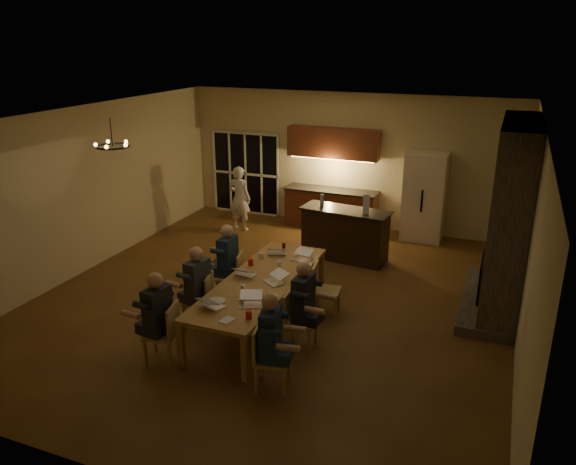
# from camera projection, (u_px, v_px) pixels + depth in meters

# --- Properties ---
(floor) EXTENTS (9.00, 9.00, 0.00)m
(floor) POSITION_uv_depth(u_px,v_px,m) (274.00, 300.00, 9.97)
(floor) COLOR brown
(floor) RESTS_ON ground
(back_wall) EXTENTS (8.00, 0.04, 3.20)m
(back_wall) POSITION_uv_depth(u_px,v_px,m) (348.00, 161.00, 13.39)
(back_wall) COLOR #C0B088
(back_wall) RESTS_ON ground
(left_wall) EXTENTS (0.04, 9.00, 3.20)m
(left_wall) POSITION_uv_depth(u_px,v_px,m) (83.00, 190.00, 10.85)
(left_wall) COLOR #C0B088
(left_wall) RESTS_ON ground
(right_wall) EXTENTS (0.04, 9.00, 3.20)m
(right_wall) POSITION_uv_depth(u_px,v_px,m) (531.00, 246.00, 8.02)
(right_wall) COLOR #C0B088
(right_wall) RESTS_ON ground
(ceiling) EXTENTS (8.00, 9.00, 0.04)m
(ceiling) POSITION_uv_depth(u_px,v_px,m) (273.00, 117.00, 8.89)
(ceiling) COLOR white
(ceiling) RESTS_ON back_wall
(french_doors) EXTENTS (1.86, 0.08, 2.10)m
(french_doors) POSITION_uv_depth(u_px,v_px,m) (246.00, 174.00, 14.48)
(french_doors) COLOR black
(french_doors) RESTS_ON ground
(fireplace) EXTENTS (0.58, 2.50, 3.20)m
(fireplace) POSITION_uv_depth(u_px,v_px,m) (510.00, 219.00, 9.18)
(fireplace) COLOR #5F574A
(fireplace) RESTS_ON ground
(kitchenette) EXTENTS (2.24, 0.68, 2.40)m
(kitchenette) POSITION_uv_depth(u_px,v_px,m) (332.00, 179.00, 13.35)
(kitchenette) COLOR #5F281B
(kitchenette) RESTS_ON ground
(refrigerator) EXTENTS (0.90, 0.68, 2.00)m
(refrigerator) POSITION_uv_depth(u_px,v_px,m) (424.00, 197.00, 12.60)
(refrigerator) COLOR #EFE0C8
(refrigerator) RESTS_ON ground
(dining_table) EXTENTS (1.10, 3.35, 0.75)m
(dining_table) POSITION_uv_depth(u_px,v_px,m) (261.00, 301.00, 9.08)
(dining_table) COLOR #BE824C
(dining_table) RESTS_ON ground
(bar_island) EXTENTS (1.88, 0.86, 1.08)m
(bar_island) POSITION_uv_depth(u_px,v_px,m) (345.00, 234.00, 11.61)
(bar_island) COLOR black
(bar_island) RESTS_ON ground
(chair_left_near) EXTENTS (0.53, 0.53, 0.89)m
(chair_left_near) POSITION_uv_depth(u_px,v_px,m) (161.00, 333.00, 7.98)
(chair_left_near) COLOR tan
(chair_left_near) RESTS_ON ground
(chair_left_mid) EXTENTS (0.54, 0.54, 0.89)m
(chair_left_mid) POSITION_uv_depth(u_px,v_px,m) (198.00, 300.00, 8.96)
(chair_left_mid) COLOR tan
(chair_left_mid) RESTS_ON ground
(chair_left_far) EXTENTS (0.53, 0.53, 0.89)m
(chair_left_far) POSITION_uv_depth(u_px,v_px,m) (230.00, 276.00, 9.84)
(chair_left_far) COLOR tan
(chair_left_far) RESTS_ON ground
(chair_right_near) EXTENTS (0.51, 0.51, 0.89)m
(chair_right_near) POSITION_uv_depth(u_px,v_px,m) (273.00, 358.00, 7.35)
(chair_right_near) COLOR tan
(chair_right_near) RESTS_ON ground
(chair_right_mid) EXTENTS (0.47, 0.47, 0.89)m
(chair_right_mid) POSITION_uv_depth(u_px,v_px,m) (301.00, 321.00, 8.31)
(chair_right_mid) COLOR tan
(chair_right_mid) RESTS_ON ground
(chair_right_far) EXTENTS (0.50, 0.50, 0.89)m
(chair_right_far) POSITION_uv_depth(u_px,v_px,m) (327.00, 290.00, 9.31)
(chair_right_far) COLOR tan
(chair_right_far) RESTS_ON ground
(person_left_near) EXTENTS (0.67, 0.67, 1.38)m
(person_left_near) POSITION_uv_depth(u_px,v_px,m) (158.00, 318.00, 7.89)
(person_left_near) COLOR #24272E
(person_left_near) RESTS_ON ground
(person_right_near) EXTENTS (0.70, 0.70, 1.38)m
(person_right_near) POSITION_uv_depth(u_px,v_px,m) (270.00, 342.00, 7.27)
(person_right_near) COLOR navy
(person_right_near) RESTS_ON ground
(person_left_mid) EXTENTS (0.69, 0.69, 1.38)m
(person_left_mid) POSITION_uv_depth(u_px,v_px,m) (198.00, 288.00, 8.81)
(person_left_mid) COLOR #31353A
(person_left_mid) RESTS_ON ground
(person_right_mid) EXTENTS (0.63, 0.63, 1.38)m
(person_right_mid) POSITION_uv_depth(u_px,v_px,m) (303.00, 305.00, 8.26)
(person_right_mid) COLOR #24272E
(person_right_mid) RESTS_ON ground
(person_left_far) EXTENTS (0.61, 0.61, 1.38)m
(person_left_far) POSITION_uv_depth(u_px,v_px,m) (228.00, 262.00, 9.81)
(person_left_far) COLOR navy
(person_left_far) RESTS_ON ground
(standing_person) EXTENTS (0.59, 0.41, 1.55)m
(standing_person) POSITION_uv_depth(u_px,v_px,m) (240.00, 198.00, 13.29)
(standing_person) COLOR silver
(standing_person) RESTS_ON ground
(chandelier) EXTENTS (0.55, 0.55, 0.03)m
(chandelier) POSITION_uv_depth(u_px,v_px,m) (113.00, 146.00, 9.03)
(chandelier) COLOR black
(chandelier) RESTS_ON ceiling
(laptop_a) EXTENTS (0.39, 0.37, 0.23)m
(laptop_a) POSITION_uv_depth(u_px,v_px,m) (213.00, 299.00, 8.05)
(laptop_a) COLOR silver
(laptop_a) RESTS_ON dining_table
(laptop_b) EXTENTS (0.40, 0.38, 0.23)m
(laptop_b) POSITION_uv_depth(u_px,v_px,m) (250.00, 299.00, 8.07)
(laptop_b) COLOR silver
(laptop_b) RESTS_ON dining_table
(laptop_c) EXTENTS (0.35, 0.32, 0.23)m
(laptop_c) POSITION_uv_depth(u_px,v_px,m) (246.00, 268.00, 9.11)
(laptop_c) COLOR silver
(laptop_c) RESTS_ON dining_table
(laptop_d) EXTENTS (0.42, 0.41, 0.23)m
(laptop_d) POSITION_uv_depth(u_px,v_px,m) (274.00, 276.00, 8.81)
(laptop_d) COLOR silver
(laptop_d) RESTS_ON dining_table
(laptop_e) EXTENTS (0.40, 0.37, 0.23)m
(laptop_e) POSITION_uv_depth(u_px,v_px,m) (277.00, 247.00, 10.00)
(laptop_e) COLOR silver
(laptop_e) RESTS_ON dining_table
(laptop_f) EXTENTS (0.36, 0.33, 0.23)m
(laptop_f) POSITION_uv_depth(u_px,v_px,m) (301.00, 254.00, 9.70)
(laptop_f) COLOR silver
(laptop_f) RESTS_ON dining_table
(mug_front) EXTENTS (0.07, 0.07, 0.10)m
(mug_front) POSITION_uv_depth(u_px,v_px,m) (243.00, 288.00, 8.56)
(mug_front) COLOR silver
(mug_front) RESTS_ON dining_table
(mug_mid) EXTENTS (0.07, 0.07, 0.10)m
(mug_mid) POSITION_uv_depth(u_px,v_px,m) (279.00, 264.00, 9.44)
(mug_mid) COLOR silver
(mug_mid) RESTS_ON dining_table
(mug_back) EXTENTS (0.09, 0.09, 0.10)m
(mug_back) POSITION_uv_depth(u_px,v_px,m) (261.00, 256.00, 9.80)
(mug_back) COLOR silver
(mug_back) RESTS_ON dining_table
(redcup_near) EXTENTS (0.09, 0.09, 0.12)m
(redcup_near) POSITION_uv_depth(u_px,v_px,m) (249.00, 315.00, 7.72)
(redcup_near) COLOR red
(redcup_near) RESTS_ON dining_table
(redcup_mid) EXTENTS (0.09, 0.09, 0.12)m
(redcup_mid) POSITION_uv_depth(u_px,v_px,m) (251.00, 262.00, 9.50)
(redcup_mid) COLOR red
(redcup_mid) RESTS_ON dining_table
(redcup_far) EXTENTS (0.09, 0.09, 0.12)m
(redcup_far) POSITION_uv_depth(u_px,v_px,m) (300.00, 249.00, 10.09)
(redcup_far) COLOR red
(redcup_far) RESTS_ON dining_table
(can_silver) EXTENTS (0.07, 0.07, 0.12)m
(can_silver) POSITION_uv_depth(u_px,v_px,m) (242.00, 297.00, 8.24)
(can_silver) COLOR #B2B2B7
(can_silver) RESTS_ON dining_table
(can_cola) EXTENTS (0.06, 0.06, 0.12)m
(can_cola) POSITION_uv_depth(u_px,v_px,m) (284.00, 247.00, 10.19)
(can_cola) COLOR #3F0F0C
(can_cola) RESTS_ON dining_table
(plate_near) EXTENTS (0.22, 0.22, 0.02)m
(plate_near) POSITION_uv_depth(u_px,v_px,m) (271.00, 297.00, 8.36)
(plate_near) COLOR silver
(plate_near) RESTS_ON dining_table
(plate_left) EXTENTS (0.25, 0.25, 0.02)m
(plate_left) POSITION_uv_depth(u_px,v_px,m) (217.00, 301.00, 8.23)
(plate_left) COLOR silver
(plate_left) RESTS_ON dining_table
(plate_far) EXTENTS (0.25, 0.25, 0.02)m
(plate_far) POSITION_uv_depth(u_px,v_px,m) (305.00, 265.00, 9.50)
(plate_far) COLOR silver
(plate_far) RESTS_ON dining_table
(notepad) EXTENTS (0.18, 0.23, 0.01)m
(notepad) POSITION_uv_depth(u_px,v_px,m) (227.00, 320.00, 7.68)
(notepad) COLOR white
(notepad) RESTS_ON dining_table
(bar_bottle) EXTENTS (0.08, 0.08, 0.24)m
(bar_bottle) POSITION_uv_depth(u_px,v_px,m) (322.00, 200.00, 11.66)
(bar_bottle) COLOR #99999E
(bar_bottle) RESTS_ON bar_island
(bar_blender) EXTENTS (0.15, 0.15, 0.40)m
(bar_blender) POSITION_uv_depth(u_px,v_px,m) (366.00, 204.00, 11.11)
(bar_blender) COLOR silver
(bar_blender) RESTS_ON bar_island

